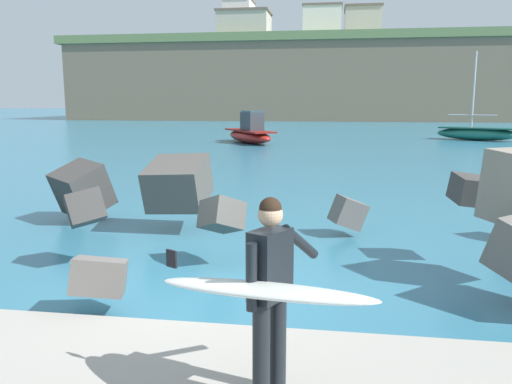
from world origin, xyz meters
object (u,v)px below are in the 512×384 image
station_building_west (239,20)px  boat_mid_left (250,133)px  station_building_annex (245,25)px  station_building_east (322,22)px  surfer_with_board (266,288)px  boat_near_centre (477,133)px  station_building_central (362,26)px

station_building_west → boat_mid_left: bearing=-78.7°
station_building_west → station_building_annex: bearing=-54.7°
station_building_west → station_building_east: bearing=2.9°
boat_mid_left → station_building_annex: size_ratio=0.77×
station_building_annex → surfer_with_board: bearing=-79.9°
boat_near_centre → station_building_west: 52.71m
station_building_east → surfer_with_board: bearing=-88.6°
boat_mid_left → station_building_west: size_ratio=0.97×
station_building_east → station_building_annex: bearing=-169.2°
boat_mid_left → station_building_annex: 49.67m
station_building_central → station_building_annex: bearing=-147.8°
station_building_west → station_building_east: station_building_west is taller
station_building_annex → station_building_east: bearing=10.8°
surfer_with_board → boat_near_centre: size_ratio=0.31×
surfer_with_board → station_building_east: size_ratio=0.33×
station_building_central → station_building_annex: 21.74m
boat_near_centre → station_building_annex: size_ratio=0.79×
station_building_central → station_building_annex: size_ratio=0.98×
surfer_with_board → station_building_east: bearing=91.4°
station_building_east → boat_mid_left: bearing=-93.8°
boat_mid_left → station_building_east: (3.26, 49.18, 14.33)m
station_building_west → station_building_annex: station_building_west is taller
station_building_east → station_building_west: bearing=-177.1°
boat_mid_left → station_building_annex: bearing=100.4°
boat_near_centre → station_building_central: bearing=96.7°
station_building_annex → station_building_west: bearing=125.3°
station_building_west → station_building_annex: (1.13, -1.60, -1.02)m
boat_near_centre → station_building_annex: bearing=120.5°
station_building_central → station_building_east: 11.38m
station_building_east → station_building_annex: station_building_east is taller
station_building_west → station_building_east: 13.02m
boat_near_centre → station_building_east: size_ratio=1.04×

